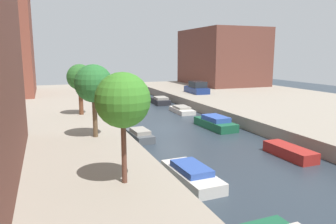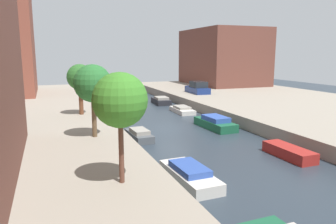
{
  "view_description": "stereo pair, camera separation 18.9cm",
  "coord_description": "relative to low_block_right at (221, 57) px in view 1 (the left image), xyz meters",
  "views": [
    {
      "loc": [
        -9.8,
        -24.01,
        6.04
      ],
      "look_at": [
        0.14,
        2.06,
        0.99
      ],
      "focal_mm": 34.56,
      "sensor_mm": 36.0,
      "label": 1
    },
    {
      "loc": [
        -9.62,
        -24.07,
        6.04
      ],
      "look_at": [
        0.14,
        2.06,
        0.99
      ],
      "focal_mm": 34.56,
      "sensor_mm": 36.0,
      "label": 2
    }
  ],
  "objects": [
    {
      "name": "moored_boat_left_3",
      "position": [
        -22.01,
        -18.8,
        -5.13
      ],
      "size": [
        1.72,
        3.15,
        0.86
      ],
      "color": "#195638",
      "rests_on": "ground_plane"
    },
    {
      "name": "moored_boat_right_3",
      "position": [
        -14.93,
        -25.01,
        -5.07
      ],
      "size": [
        1.85,
        4.44,
        1.02
      ],
      "color": "#195638",
      "rests_on": "ground_plane"
    },
    {
      "name": "street_tree_1",
      "position": [
        -25.09,
        -28.24,
        -1.24
      ],
      "size": [
        2.28,
        2.28,
        4.43
      ],
      "color": "brown",
      "rests_on": "quay_left"
    },
    {
      "name": "moored_boat_right_4",
      "position": [
        -14.67,
        -17.45,
        -5.21
      ],
      "size": [
        1.63,
        3.94,
        0.67
      ],
      "color": "beige",
      "rests_on": "ground_plane"
    },
    {
      "name": "parked_car",
      "position": [
        -9.4,
        -10.13,
        -3.87
      ],
      "size": [
        2.07,
        4.43,
        1.53
      ],
      "color": "navy",
      "rests_on": "quay_right"
    },
    {
      "name": "quay_right",
      "position": [
        -3.0,
        -23.85,
        -5.0
      ],
      "size": [
        20.0,
        64.0,
        1.0
      ],
      "primitive_type": "cube",
      "color": "gray",
      "rests_on": "ground_plane"
    },
    {
      "name": "low_block_right",
      "position": [
        0.0,
        0.0,
        0.0
      ],
      "size": [
        10.0,
        14.14,
        9.0
      ],
      "primitive_type": "cube",
      "color": "brown",
      "rests_on": "quay_right"
    },
    {
      "name": "moored_boat_right_2",
      "position": [
        -14.52,
        -33.26,
        -5.18
      ],
      "size": [
        1.26,
        3.44,
        0.64
      ],
      "color": "maroon",
      "rests_on": "ground_plane"
    },
    {
      "name": "street_tree_2",
      "position": [
        -25.09,
        -20.29,
        -1.42
      ],
      "size": [
        2.14,
        2.14,
        4.21
      ],
      "color": "brown",
      "rests_on": "quay_left"
    },
    {
      "name": "moored_boat_right_5",
      "position": [
        -14.77,
        -11.05,
        -5.12
      ],
      "size": [
        1.88,
        3.82,
        0.88
      ],
      "color": "#232328",
      "rests_on": "ground_plane"
    },
    {
      "name": "street_tree_0",
      "position": [
        -25.09,
        -35.91,
        -1.22
      ],
      "size": [
        2.14,
        2.14,
        4.37
      ],
      "color": "brown",
      "rests_on": "quay_left"
    },
    {
      "name": "moored_boat_left_2",
      "position": [
        -21.73,
        -26.25,
        -5.16
      ],
      "size": [
        1.38,
        3.29,
        0.78
      ],
      "color": "#4C5156",
      "rests_on": "ground_plane"
    },
    {
      "name": "moored_boat_left_1",
      "position": [
        -21.54,
        -34.59,
        -5.15
      ],
      "size": [
        1.65,
        4.16,
        0.83
      ],
      "color": "beige",
      "rests_on": "ground_plane"
    },
    {
      "name": "ground_plane",
      "position": [
        -18.0,
        -23.85,
        -5.5
      ],
      "size": [
        84.0,
        84.0,
        0.0
      ],
      "primitive_type": "plane",
      "color": "#28333D"
    }
  ]
}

